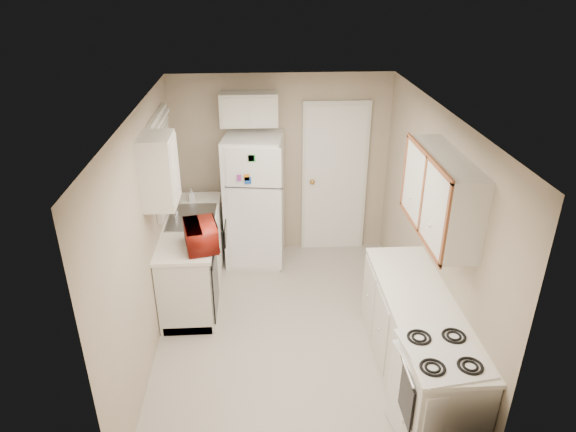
{
  "coord_description": "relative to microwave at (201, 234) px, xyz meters",
  "views": [
    {
      "loc": [
        -0.3,
        -4.42,
        3.54
      ],
      "look_at": [
        0.0,
        0.5,
        1.15
      ],
      "focal_mm": 32.0,
      "sensor_mm": 36.0,
      "label": 1
    }
  ],
  "objects": [
    {
      "name": "wall_back",
      "position": [
        0.91,
        1.57,
        0.15
      ],
      "size": [
        2.8,
        2.8,
        0.0
      ],
      "primitive_type": "plane",
      "color": "#B9A891",
      "rests_on": "floor"
    },
    {
      "name": "refrigerator",
      "position": [
        0.55,
        1.26,
        -0.2
      ],
      "size": [
        0.79,
        0.77,
        1.71
      ],
      "primitive_type": "cube",
      "rotation": [
        0.0,
        0.0,
        -0.14
      ],
      "color": "white",
      "rests_on": "floor"
    },
    {
      "name": "upper_cabinet_left",
      "position": [
        -0.34,
        -0.11,
        0.75
      ],
      "size": [
        0.3,
        0.45,
        0.7
      ],
      "primitive_type": "cube",
      "color": "silver",
      "rests_on": "wall_left"
    },
    {
      "name": "left_counter",
      "position": [
        -0.19,
        0.57,
        -0.6
      ],
      "size": [
        0.6,
        1.8,
        0.9
      ],
      "primitive_type": "cube",
      "color": "silver",
      "rests_on": "floor"
    },
    {
      "name": "wall_front",
      "position": [
        0.91,
        -2.23,
        0.15
      ],
      "size": [
        2.8,
        2.8,
        0.0
      ],
      "primitive_type": "plane",
      "color": "#B9A891",
      "rests_on": "floor"
    },
    {
      "name": "right_counter",
      "position": [
        2.01,
        -1.13,
        -0.6
      ],
      "size": [
        0.6,
        2.0,
        0.9
      ],
      "primitive_type": "cube",
      "color": "silver",
      "rests_on": "floor"
    },
    {
      "name": "ceiling",
      "position": [
        0.91,
        -0.33,
        1.35
      ],
      "size": [
        3.8,
        3.8,
        0.0
      ],
      "primitive_type": "plane",
      "color": "white",
      "rests_on": "floor"
    },
    {
      "name": "cabinet_over_fridge",
      "position": [
        0.51,
        1.42,
        0.95
      ],
      "size": [
        0.7,
        0.3,
        0.4
      ],
      "primitive_type": "cube",
      "color": "silver",
      "rests_on": "wall_back"
    },
    {
      "name": "wall_right",
      "position": [
        2.31,
        -0.33,
        0.15
      ],
      "size": [
        3.8,
        3.8,
        0.0
      ],
      "primitive_type": "plane",
      "color": "#B9A891",
      "rests_on": "floor"
    },
    {
      "name": "upper_cabinet_right",
      "position": [
        2.16,
        -0.83,
        0.75
      ],
      "size": [
        0.3,
        1.2,
        0.7
      ],
      "primitive_type": "cube",
      "color": "silver",
      "rests_on": "wall_right"
    },
    {
      "name": "interior_door",
      "position": [
        1.61,
        1.53,
        -0.03
      ],
      "size": [
        0.86,
        0.06,
        2.08
      ],
      "primitive_type": "cube",
      "color": "white",
      "rests_on": "floor"
    },
    {
      "name": "soap_bottle",
      "position": [
        -0.24,
        1.19,
        -0.05
      ],
      "size": [
        0.09,
        0.09,
        0.16
      ],
      "primitive_type": "imported",
      "rotation": [
        0.0,
        0.0,
        0.27
      ],
      "color": "white",
      "rests_on": "left_counter"
    },
    {
      "name": "window_blinds",
      "position": [
        -0.45,
        0.72,
        0.55
      ],
      "size": [
        0.1,
        0.98,
        1.08
      ],
      "primitive_type": "cube",
      "color": "silver",
      "rests_on": "wall_left"
    },
    {
      "name": "wall_left",
      "position": [
        -0.49,
        -0.33,
        0.15
      ],
      "size": [
        3.8,
        3.8,
        0.0
      ],
      "primitive_type": "plane",
      "color": "#B9A891",
      "rests_on": "floor"
    },
    {
      "name": "microwave",
      "position": [
        0.0,
        0.0,
        0.0
      ],
      "size": [
        0.52,
        0.36,
        0.32
      ],
      "primitive_type": "imported",
      "rotation": [
        0.0,
        0.0,
        1.79
      ],
      "color": "#A01D12",
      "rests_on": "left_counter"
    },
    {
      "name": "floor",
      "position": [
        0.91,
        -0.33,
        -1.05
      ],
      "size": [
        3.8,
        3.8,
        0.0
      ],
      "primitive_type": "plane",
      "color": "beige",
      "rests_on": "ground"
    },
    {
      "name": "dishwasher",
      "position": [
        0.1,
        -0.03,
        -0.56
      ],
      "size": [
        0.03,
        0.58,
        0.72
      ],
      "primitive_type": "cube",
      "color": "black",
      "rests_on": "floor"
    },
    {
      "name": "stove",
      "position": [
        1.98,
        -1.77,
        -0.65
      ],
      "size": [
        0.63,
        0.73,
        0.81
      ],
      "primitive_type": "cube",
      "rotation": [
        0.0,
        0.0,
        0.14
      ],
      "color": "white",
      "rests_on": "floor"
    },
    {
      "name": "sink",
      "position": [
        -0.19,
        0.72,
        -0.19
      ],
      "size": [
        0.54,
        0.74,
        0.16
      ],
      "primitive_type": "cube",
      "color": "gray",
      "rests_on": "left_counter"
    }
  ]
}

